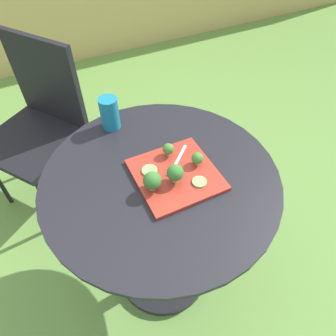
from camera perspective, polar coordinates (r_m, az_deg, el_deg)
ground_plane at (r=1.67m, az=-0.94°, el=-18.33°), size 12.00×12.00×0.00m
patio_table at (r=1.28m, az=-1.18°, el=-10.32°), size 0.80×0.80×0.74m
patio_chair at (r=1.74m, az=-22.57°, el=8.77°), size 0.61×0.61×0.90m
salad_plate at (r=1.03m, az=1.45°, el=-1.23°), size 0.26×0.26×0.01m
drinking_glass at (r=1.20m, az=-10.61°, el=9.62°), size 0.07×0.07×0.13m
fork at (r=1.05m, az=1.52°, el=0.88°), size 0.13×0.12×0.00m
broccoli_floret_0 at (r=0.97m, az=1.32°, el=-0.92°), size 0.05×0.05×0.07m
broccoli_floret_1 at (r=1.04m, az=5.42°, el=1.77°), size 0.04×0.04×0.05m
broccoli_floret_2 at (r=1.06m, az=0.05°, el=3.49°), size 0.04×0.04×0.05m
broccoli_floret_3 at (r=0.96m, az=-2.92°, el=-2.37°), size 0.06×0.06×0.07m
cucumber_slice_0 at (r=1.03m, az=-3.41°, el=-0.45°), size 0.05×0.05×0.01m
cucumber_slice_1 at (r=1.00m, az=5.78°, el=-2.53°), size 0.05×0.05×0.01m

